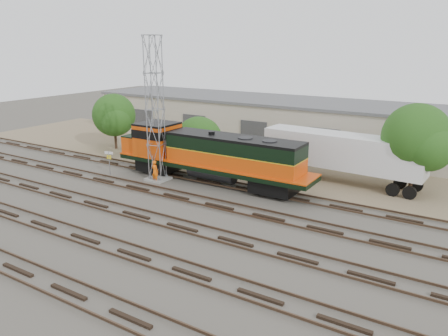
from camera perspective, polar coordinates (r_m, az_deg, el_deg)
The scene contains 12 objects.
ground at distance 30.94m, azimuth -2.11°, elevation -5.97°, with size 140.00×140.00×0.00m, color #47423A.
dirt_strip at distance 43.53m, azimuth 8.96°, elevation 0.40°, with size 80.00×16.00×0.02m, color #726047.
tracks at distance 28.67m, azimuth -5.48°, elevation -7.71°, with size 80.00×20.40×0.28m.
warehouse at distance 50.21m, azimuth 12.75°, elevation 5.37°, with size 58.40×10.40×5.30m.
locomotive at distance 37.00m, azimuth -2.02°, elevation 1.81°, with size 18.31×3.21×4.40m.
signal_tower at distance 37.47m, azimuth -8.98°, elevation 7.18°, with size 1.80×1.80×12.21m.
sign_post at distance 40.86m, azimuth -14.78°, elevation 1.24°, with size 0.89×0.17×2.19m.
worker at distance 37.92m, azimuth -9.01°, elevation -0.44°, with size 0.71×0.46×1.94m, color orange.
semi_trailer at distance 38.31m, azimuth 15.58°, elevation 1.92°, with size 13.78×3.54×4.20m.
tree_west at distance 50.29m, azimuth -14.13°, elevation 6.54°, with size 5.00×4.76×6.23m.
tree_mid at distance 43.75m, azimuth -3.18°, elevation 3.36°, with size 5.09×4.85×4.85m.
tree_east at distance 37.13m, azimuth 24.15°, elevation 3.40°, with size 5.57×5.30×7.16m.
Camera 1 is at (16.09, -23.76, 11.56)m, focal length 35.00 mm.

